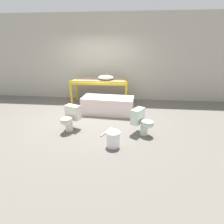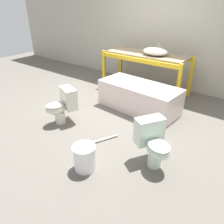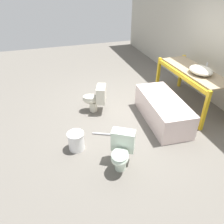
{
  "view_description": "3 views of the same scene",
  "coord_description": "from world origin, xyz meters",
  "px_view_note": "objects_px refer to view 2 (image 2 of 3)",
  "views": [
    {
      "loc": [
        1.18,
        -5.09,
        2.14
      ],
      "look_at": [
        0.77,
        -1.03,
        0.54
      ],
      "focal_mm": 28.0,
      "sensor_mm": 36.0,
      "label": 1
    },
    {
      "loc": [
        2.54,
        -3.34,
        2.06
      ],
      "look_at": [
        0.79,
        -1.04,
        0.55
      ],
      "focal_mm": 35.0,
      "sensor_mm": 36.0,
      "label": 2
    },
    {
      "loc": [
        4.02,
        -2.06,
        2.82
      ],
      "look_at": [
        0.64,
        -0.97,
        0.53
      ],
      "focal_mm": 35.0,
      "sensor_mm": 36.0,
      "label": 3
    }
  ],
  "objects_px": {
    "toilet_far": "(153,141)",
    "bucket_white": "(85,157)",
    "sink_basin": "(156,51)",
    "toilet_near": "(62,104)",
    "bathtub_main": "(139,95)"
  },
  "relations": [
    {
      "from": "sink_basin",
      "to": "bathtub_main",
      "type": "relative_size",
      "value": 0.34
    },
    {
      "from": "toilet_near",
      "to": "toilet_far",
      "type": "height_order",
      "value": "same"
    },
    {
      "from": "bathtub_main",
      "to": "toilet_near",
      "type": "bearing_deg",
      "value": -118.17
    },
    {
      "from": "sink_basin",
      "to": "toilet_near",
      "type": "height_order",
      "value": "sink_basin"
    },
    {
      "from": "sink_basin",
      "to": "bucket_white",
      "type": "relative_size",
      "value": 1.59
    },
    {
      "from": "toilet_near",
      "to": "bucket_white",
      "type": "relative_size",
      "value": 1.79
    },
    {
      "from": "toilet_far",
      "to": "bucket_white",
      "type": "xyz_separation_m",
      "value": [
        -0.66,
        -0.65,
        -0.17
      ]
    },
    {
      "from": "toilet_far",
      "to": "bucket_white",
      "type": "distance_m",
      "value": 0.94
    },
    {
      "from": "sink_basin",
      "to": "toilet_far",
      "type": "distance_m",
      "value": 2.64
    },
    {
      "from": "sink_basin",
      "to": "bucket_white",
      "type": "bearing_deg",
      "value": -79.48
    },
    {
      "from": "bucket_white",
      "to": "toilet_near",
      "type": "bearing_deg",
      "value": 150.04
    },
    {
      "from": "sink_basin",
      "to": "bucket_white",
      "type": "height_order",
      "value": "sink_basin"
    },
    {
      "from": "sink_basin",
      "to": "toilet_near",
      "type": "xyz_separation_m",
      "value": [
        -0.64,
        -2.23,
        -0.65
      ]
    },
    {
      "from": "bathtub_main",
      "to": "bucket_white",
      "type": "xyz_separation_m",
      "value": [
        0.36,
        -1.97,
        -0.12
      ]
    },
    {
      "from": "toilet_far",
      "to": "bucket_white",
      "type": "relative_size",
      "value": 1.79
    }
  ]
}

